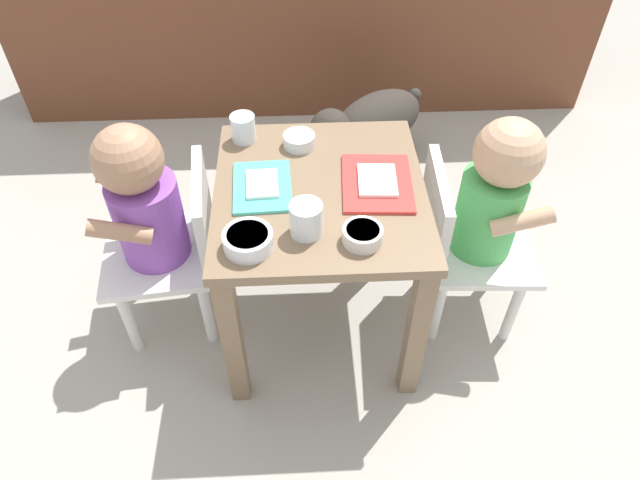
# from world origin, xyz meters

# --- Properties ---
(ground_plane) EXTENTS (7.00, 7.00, 0.00)m
(ground_plane) POSITION_xyz_m (0.00, 0.00, 0.00)
(ground_plane) COLOR #9E998E
(dining_table) EXTENTS (0.48, 0.53, 0.48)m
(dining_table) POSITION_xyz_m (0.00, 0.00, 0.38)
(dining_table) COLOR #7A6047
(dining_table) RESTS_ON ground
(seated_child_left) EXTENTS (0.31, 0.31, 0.63)m
(seated_child_left) POSITION_xyz_m (-0.40, 0.03, 0.40)
(seated_child_left) COLOR silver
(seated_child_left) RESTS_ON ground
(seated_child_right) EXTENTS (0.29, 0.29, 0.63)m
(seated_child_right) POSITION_xyz_m (0.40, 0.01, 0.40)
(seated_child_right) COLOR silver
(seated_child_right) RESTS_ON ground
(dog) EXTENTS (0.45, 0.37, 0.31)m
(dog) POSITION_xyz_m (0.20, 0.67, 0.20)
(dog) COLOR #332D28
(dog) RESTS_ON ground
(food_tray_left) EXTENTS (0.14, 0.18, 0.02)m
(food_tray_left) POSITION_xyz_m (-0.13, 0.01, 0.48)
(food_tray_left) COLOR #4CC6BC
(food_tray_left) RESTS_ON dining_table
(food_tray_right) EXTENTS (0.17, 0.22, 0.02)m
(food_tray_right) POSITION_xyz_m (0.13, 0.01, 0.48)
(food_tray_right) COLOR red
(food_tray_right) RESTS_ON dining_table
(water_cup_left) EXTENTS (0.06, 0.06, 0.07)m
(water_cup_left) POSITION_xyz_m (-0.18, 0.20, 0.51)
(water_cup_left) COLOR white
(water_cup_left) RESTS_ON dining_table
(water_cup_right) EXTENTS (0.07, 0.07, 0.07)m
(water_cup_right) POSITION_xyz_m (-0.04, -0.14, 0.51)
(water_cup_right) COLOR white
(water_cup_right) RESTS_ON dining_table
(veggie_bowl_far) EXTENTS (0.08, 0.08, 0.03)m
(veggie_bowl_far) POSITION_xyz_m (0.08, -0.17, 0.50)
(veggie_bowl_far) COLOR silver
(veggie_bowl_far) RESTS_ON dining_table
(veggie_bowl_near) EXTENTS (0.08, 0.08, 0.03)m
(veggie_bowl_near) POSITION_xyz_m (-0.04, 0.17, 0.49)
(veggie_bowl_near) COLOR white
(veggie_bowl_near) RESTS_ON dining_table
(cereal_bowl_right_side) EXTENTS (0.10, 0.10, 0.04)m
(cereal_bowl_right_side) POSITION_xyz_m (-0.15, -0.18, 0.50)
(cereal_bowl_right_side) COLOR white
(cereal_bowl_right_side) RESTS_ON dining_table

